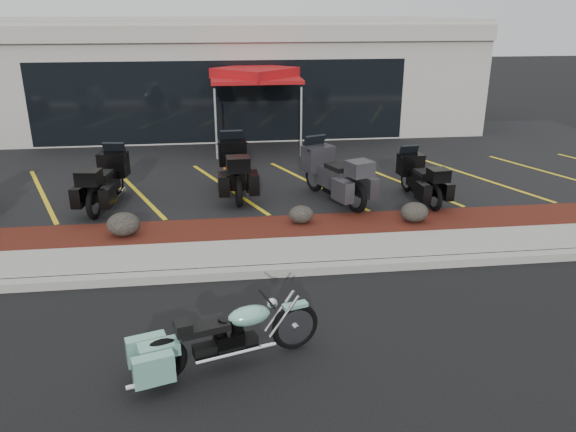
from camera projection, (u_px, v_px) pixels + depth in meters
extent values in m
plane|color=black|center=(236.00, 303.00, 8.80)|extent=(90.00, 90.00, 0.00)
cube|color=gray|center=(233.00, 273.00, 9.61)|extent=(24.00, 0.25, 0.15)
cube|color=gray|center=(232.00, 256.00, 10.26)|extent=(24.00, 1.20, 0.15)
cube|color=#36150C|center=(230.00, 232.00, 11.37)|extent=(24.00, 1.20, 0.16)
cube|color=black|center=(225.00, 163.00, 16.40)|extent=(26.00, 9.60, 0.15)
cube|color=#A39F93|center=(220.00, 73.00, 21.59)|extent=(18.00, 8.00, 4.00)
cube|color=black|center=(222.00, 102.00, 18.06)|extent=(12.00, 0.06, 2.60)
cube|color=#A39F93|center=(219.00, 34.00, 17.30)|extent=(18.00, 0.30, 0.50)
ellipsoid|color=black|center=(123.00, 224.00, 10.92)|extent=(0.65, 0.54, 0.46)
ellipsoid|color=black|center=(301.00, 214.00, 11.57)|extent=(0.51, 0.43, 0.36)
ellipsoid|color=black|center=(414.00, 212.00, 11.63)|extent=(0.58, 0.49, 0.41)
cone|color=#E64E07|center=(229.00, 159.00, 15.61)|extent=(0.37, 0.37, 0.49)
cylinder|color=silver|center=(209.00, 123.00, 16.42)|extent=(0.06, 0.06, 2.05)
cylinder|color=silver|center=(295.00, 124.00, 16.33)|extent=(0.06, 0.06, 2.05)
cylinder|color=silver|center=(222.00, 109.00, 18.77)|extent=(0.06, 0.06, 2.05)
cylinder|color=silver|center=(297.00, 109.00, 18.67)|extent=(0.06, 0.06, 2.05)
cube|color=maroon|center=(255.00, 78.00, 17.15)|extent=(3.08, 3.08, 0.11)
cube|color=maroon|center=(255.00, 73.00, 17.09)|extent=(2.74, 2.74, 0.31)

